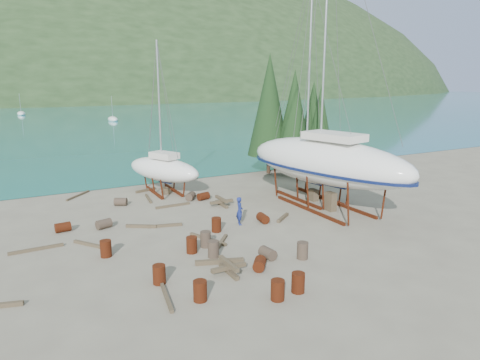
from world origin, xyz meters
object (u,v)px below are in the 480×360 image
large_sailboat_far (310,166)px  small_sailboat_shore (163,169)px  worker (240,211)px  large_sailboat_near (326,161)px

large_sailboat_far → small_sailboat_shore: large_sailboat_far is taller
small_sailboat_shore → large_sailboat_far: bearing=-62.7°
large_sailboat_far → small_sailboat_shore: 11.74m
large_sailboat_far → small_sailboat_shore: size_ratio=1.34×
small_sailboat_shore → worker: bearing=-105.3°
large_sailboat_far → large_sailboat_near: bearing=-109.2°
large_sailboat_near → small_sailboat_shore: 13.11m
small_sailboat_shore → large_sailboat_near: bearing=-72.8°
large_sailboat_far → small_sailboat_shore: bearing=135.0°
worker → large_sailboat_far: bearing=-55.0°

